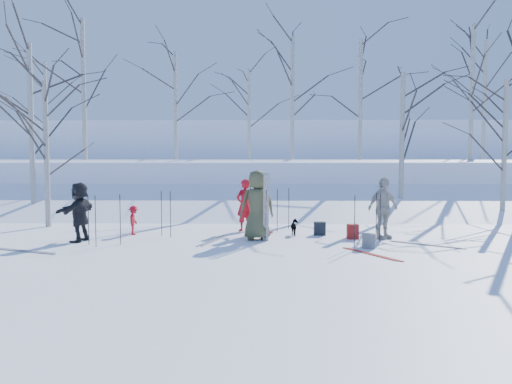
{
  "coord_description": "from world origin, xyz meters",
  "views": [
    {
      "loc": [
        0.3,
        -13.19,
        2.33
      ],
      "look_at": [
        0.0,
        1.5,
        1.3
      ],
      "focal_mm": 35.0,
      "sensor_mm": 36.0,
      "label": 1
    }
  ],
  "objects_px": {
    "skier_olive_center": "(257,205)",
    "skier_cream_east": "(383,208)",
    "dog": "(295,227)",
    "skier_red_north": "(245,205)",
    "skier_redor_behind": "(260,205)",
    "skier_red_seated": "(134,220)",
    "backpack_red": "(353,232)",
    "backpack_grey": "(369,241)",
    "skier_grey_west": "(80,212)",
    "backpack_dark": "(320,228)"
  },
  "relations": [
    {
      "from": "skier_olive_center",
      "to": "skier_redor_behind",
      "type": "height_order",
      "value": "skier_olive_center"
    },
    {
      "from": "dog",
      "to": "skier_red_north",
      "type": "bearing_deg",
      "value": -37.3
    },
    {
      "from": "skier_olive_center",
      "to": "backpack_red",
      "type": "relative_size",
      "value": 4.69
    },
    {
      "from": "backpack_red",
      "to": "skier_red_north",
      "type": "bearing_deg",
      "value": 153.96
    },
    {
      "from": "skier_red_seated",
      "to": "dog",
      "type": "bearing_deg",
      "value": -95.37
    },
    {
      "from": "backpack_grey",
      "to": "skier_red_seated",
      "type": "bearing_deg",
      "value": 161.99
    },
    {
      "from": "skier_red_north",
      "to": "skier_redor_behind",
      "type": "relative_size",
      "value": 0.95
    },
    {
      "from": "backpack_red",
      "to": "backpack_grey",
      "type": "distance_m",
      "value": 1.49
    },
    {
      "from": "skier_grey_west",
      "to": "dog",
      "type": "distance_m",
      "value": 6.15
    },
    {
      "from": "skier_redor_behind",
      "to": "skier_cream_east",
      "type": "bearing_deg",
      "value": -177.78
    },
    {
      "from": "skier_cream_east",
      "to": "skier_redor_behind",
      "type": "bearing_deg",
      "value": 135.6
    },
    {
      "from": "skier_red_seated",
      "to": "skier_cream_east",
      "type": "distance_m",
      "value": 7.34
    },
    {
      "from": "skier_olive_center",
      "to": "skier_red_seated",
      "type": "relative_size",
      "value": 2.25
    },
    {
      "from": "skier_grey_west",
      "to": "backpack_dark",
      "type": "xyz_separation_m",
      "value": [
        6.75,
        1.26,
        -0.62
      ]
    },
    {
      "from": "skier_olive_center",
      "to": "skier_red_seated",
      "type": "height_order",
      "value": "skier_olive_center"
    },
    {
      "from": "skier_grey_west",
      "to": "skier_olive_center",
      "type": "bearing_deg",
      "value": 108.25
    },
    {
      "from": "skier_redor_behind",
      "to": "backpack_dark",
      "type": "bearing_deg",
      "value": -172.28
    },
    {
      "from": "dog",
      "to": "backpack_dark",
      "type": "relative_size",
      "value": 1.43
    },
    {
      "from": "skier_cream_east",
      "to": "backpack_grey",
      "type": "relative_size",
      "value": 4.63
    },
    {
      "from": "skier_olive_center",
      "to": "skier_grey_west",
      "type": "relative_size",
      "value": 1.2
    },
    {
      "from": "skier_red_seated",
      "to": "backpack_red",
      "type": "xyz_separation_m",
      "value": [
        6.45,
        -0.66,
        -0.23
      ]
    },
    {
      "from": "skier_cream_east",
      "to": "skier_grey_west",
      "type": "relative_size",
      "value": 1.07
    },
    {
      "from": "skier_red_seated",
      "to": "dog",
      "type": "height_order",
      "value": "skier_red_seated"
    },
    {
      "from": "skier_cream_east",
      "to": "skier_grey_west",
      "type": "height_order",
      "value": "skier_cream_east"
    },
    {
      "from": "dog",
      "to": "backpack_dark",
      "type": "height_order",
      "value": "dog"
    },
    {
      "from": "skier_red_seated",
      "to": "dog",
      "type": "distance_m",
      "value": 4.85
    },
    {
      "from": "skier_olive_center",
      "to": "skier_red_north",
      "type": "bearing_deg",
      "value": -85.38
    },
    {
      "from": "skier_olive_center",
      "to": "skier_redor_behind",
      "type": "distance_m",
      "value": 1.21
    },
    {
      "from": "backpack_red",
      "to": "backpack_dark",
      "type": "height_order",
      "value": "backpack_red"
    },
    {
      "from": "skier_red_north",
      "to": "skier_redor_behind",
      "type": "bearing_deg",
      "value": 93.73
    },
    {
      "from": "skier_olive_center",
      "to": "skier_red_seated",
      "type": "bearing_deg",
      "value": -22.34
    },
    {
      "from": "skier_red_seated",
      "to": "backpack_red",
      "type": "distance_m",
      "value": 6.48
    },
    {
      "from": "skier_olive_center",
      "to": "backpack_dark",
      "type": "bearing_deg",
      "value": -163.35
    },
    {
      "from": "skier_cream_east",
      "to": "skier_grey_west",
      "type": "xyz_separation_m",
      "value": [
        -8.47,
        -0.6,
        -0.06
      ]
    },
    {
      "from": "skier_cream_east",
      "to": "skier_red_seated",
      "type": "bearing_deg",
      "value": 145.97
    },
    {
      "from": "skier_red_north",
      "to": "skier_grey_west",
      "type": "height_order",
      "value": "skier_grey_west"
    },
    {
      "from": "skier_olive_center",
      "to": "backpack_dark",
      "type": "xyz_separation_m",
      "value": [
        1.86,
        0.9,
        -0.79
      ]
    },
    {
      "from": "skier_red_seated",
      "to": "backpack_grey",
      "type": "bearing_deg",
      "value": -112.63
    },
    {
      "from": "dog",
      "to": "backpack_red",
      "type": "xyz_separation_m",
      "value": [
        1.61,
        -0.6,
        -0.03
      ]
    },
    {
      "from": "skier_grey_west",
      "to": "backpack_red",
      "type": "xyz_separation_m",
      "value": [
        7.62,
        0.58,
        -0.61
      ]
    },
    {
      "from": "skier_olive_center",
      "to": "backpack_dark",
      "type": "distance_m",
      "value": 2.21
    },
    {
      "from": "skier_cream_east",
      "to": "skier_olive_center",
      "type": "bearing_deg",
      "value": 154.82
    },
    {
      "from": "skier_cream_east",
      "to": "skier_red_north",
      "type": "bearing_deg",
      "value": 130.25
    },
    {
      "from": "skier_red_seated",
      "to": "backpack_grey",
      "type": "relative_size",
      "value": 2.3
    },
    {
      "from": "skier_redor_behind",
      "to": "skier_red_seated",
      "type": "xyz_separation_m",
      "value": [
        -3.78,
        -0.33,
        -0.43
      ]
    },
    {
      "from": "backpack_red",
      "to": "backpack_grey",
      "type": "relative_size",
      "value": 1.11
    },
    {
      "from": "skier_olive_center",
      "to": "skier_cream_east",
      "type": "bearing_deg",
      "value": 174.8
    },
    {
      "from": "skier_red_north",
      "to": "backpack_red",
      "type": "relative_size",
      "value": 3.9
    },
    {
      "from": "skier_redor_behind",
      "to": "skier_red_seated",
      "type": "height_order",
      "value": "skier_redor_behind"
    },
    {
      "from": "skier_redor_behind",
      "to": "dog",
      "type": "xyz_separation_m",
      "value": [
        1.06,
        -0.39,
        -0.63
      ]
    }
  ]
}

